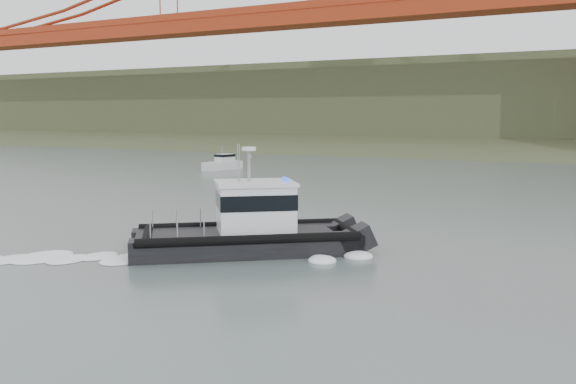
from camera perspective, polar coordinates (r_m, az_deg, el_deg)
name	(u,v)px	position (r m, az deg, el deg)	size (l,w,h in m)	color
ground	(167,268)	(27.67, -10.74, -6.67)	(400.00, 400.00, 0.00)	slate
headlands	(547,112)	(147.26, 22.05, 6.59)	(500.00, 105.36, 27.12)	#344125
patrol_boat	(249,225)	(30.19, -3.51, -2.95)	(10.61, 9.61, 5.12)	black
motorboat	(223,163)	(76.43, -5.79, 2.54)	(2.61, 5.46, 2.88)	silver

